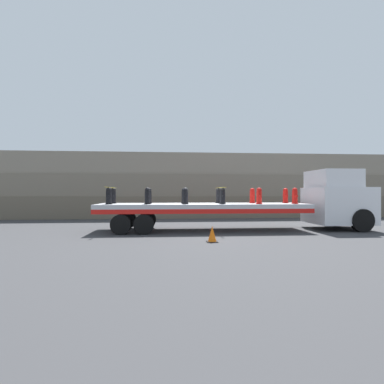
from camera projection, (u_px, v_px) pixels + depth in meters
ground_plane at (203, 230)px, 14.25m from camera, size 120.00×120.00×0.00m
rock_cliff at (190, 186)px, 22.47m from camera, size 60.00×3.30×4.66m
truck_cab at (339, 200)px, 14.81m from camera, size 2.67×2.66×2.91m
flatbed_trailer at (193, 208)px, 14.21m from camera, size 9.78×2.64×1.28m
fire_hydrant_black_near_0 at (109, 196)px, 13.34m from camera, size 0.31×0.47×0.76m
fire_hydrant_black_far_0 at (113, 196)px, 14.46m from camera, size 0.31×0.47×0.76m
fire_hydrant_black_near_1 at (147, 196)px, 13.48m from camera, size 0.31×0.47×0.76m
fire_hydrant_black_far_1 at (149, 196)px, 14.60m from camera, size 0.31×0.47×0.76m
fire_hydrant_black_near_2 at (185, 196)px, 13.62m from camera, size 0.31×0.47×0.76m
fire_hydrant_black_far_2 at (184, 196)px, 14.74m from camera, size 0.31×0.47×0.76m
fire_hydrant_black_near_3 at (223, 196)px, 13.76m from camera, size 0.31×0.47×0.76m
fire_hydrant_black_far_3 at (219, 196)px, 14.88m from camera, size 0.31×0.47×0.76m
fire_hydrant_red_near_4 at (259, 196)px, 13.90m from camera, size 0.31×0.47×0.76m
fire_hydrant_red_far_4 at (252, 196)px, 15.02m from camera, size 0.31×0.47×0.76m
fire_hydrant_red_near_5 at (295, 196)px, 14.04m from camera, size 0.31×0.47×0.76m
fire_hydrant_red_far_5 at (285, 196)px, 15.16m from camera, size 0.31×0.47×0.76m
cargo_strap_rear at (111, 187)px, 13.90m from camera, size 0.05×2.75×0.01m
cargo_strap_middle at (220, 188)px, 14.32m from camera, size 0.05×2.75×0.01m
traffic_cone at (212, 234)px, 10.87m from camera, size 0.40×0.40×0.59m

